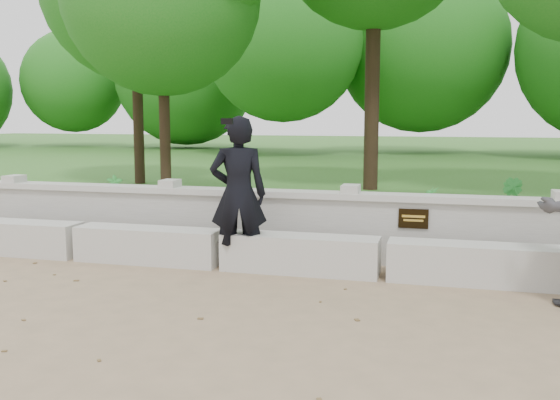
{
  "coord_description": "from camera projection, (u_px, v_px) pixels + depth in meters",
  "views": [
    {
      "loc": [
        0.65,
        -5.25,
        1.87
      ],
      "look_at": [
        -1.26,
        1.95,
        0.86
      ],
      "focal_mm": 40.0,
      "sensor_mm": 36.0,
      "label": 1
    }
  ],
  "objects": [
    {
      "name": "parapet_wall",
      "position": [
        389.0,
        228.0,
        7.87
      ],
      "size": [
        12.5,
        0.35,
        0.9
      ],
      "color": "#B6B4AC",
      "rests_on": "ground"
    },
    {
      "name": "concrete_bench",
      "position": [
        384.0,
        259.0,
        7.23
      ],
      "size": [
        11.9,
        0.45,
        0.45
      ],
      "color": "beige",
      "rests_on": "ground"
    },
    {
      "name": "lawn",
      "position": [
        422.0,
        174.0,
        18.83
      ],
      "size": [
        40.0,
        22.0,
        0.25
      ],
      "primitive_type": "cube",
      "color": "#325D1B",
      "rests_on": "ground"
    },
    {
      "name": "shrub_d",
      "position": [
        429.0,
        207.0,
        9.2
      ],
      "size": [
        0.37,
        0.39,
        0.58
      ],
      "primitive_type": "imported",
      "rotation": [
        0.0,
        0.0,
        4.99
      ],
      "color": "green",
      "rests_on": "lawn"
    },
    {
      "name": "shrub_b",
      "position": [
        514.0,
        199.0,
        9.71
      ],
      "size": [
        0.47,
        0.46,
        0.66
      ],
      "primitive_type": "imported",
      "rotation": [
        0.0,
        0.0,
        2.48
      ],
      "color": "green",
      "rests_on": "lawn"
    },
    {
      "name": "man_main",
      "position": [
        238.0,
        194.0,
        7.48
      ],
      "size": [
        0.79,
        0.72,
        1.87
      ],
      "color": "black",
      "rests_on": "ground"
    },
    {
      "name": "shrub_a",
      "position": [
        115.0,
        190.0,
        11.38
      ],
      "size": [
        0.35,
        0.35,
        0.56
      ],
      "primitive_type": "imported",
      "rotation": [
        0.0,
        0.0,
        0.78
      ],
      "color": "green",
      "rests_on": "lawn"
    },
    {
      "name": "ground",
      "position": [
        362.0,
        332.0,
        5.44
      ],
      "size": [
        80.0,
        80.0,
        0.0
      ],
      "primitive_type": "plane",
      "color": "#997E5D",
      "rests_on": "ground"
    }
  ]
}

